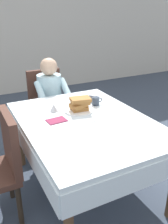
% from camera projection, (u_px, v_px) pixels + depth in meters
% --- Properties ---
extents(ground_plane, '(14.00, 14.00, 0.00)m').
position_uv_depth(ground_plane, '(85.00, 186.00, 2.49)').
color(ground_plane, '#3D4756').
extents(back_wall, '(12.00, 0.16, 3.20)m').
position_uv_depth(back_wall, '(3.00, 12.00, 4.65)').
color(back_wall, beige).
rests_on(back_wall, ground).
extents(dining_table_main, '(1.12, 1.52, 0.74)m').
position_uv_depth(dining_table_main, '(85.00, 129.00, 2.23)').
color(dining_table_main, silver).
rests_on(dining_table_main, ground).
extents(chair_diner, '(0.44, 0.45, 0.93)m').
position_uv_depth(chair_diner, '(47.00, 101.00, 3.25)').
color(chair_diner, '#4C2D23').
rests_on(chair_diner, ground).
extents(diner_person, '(0.40, 0.43, 1.12)m').
position_uv_depth(diner_person, '(51.00, 94.00, 3.07)').
color(diner_person, silver).
rests_on(diner_person, ground).
extents(chair_left_side, '(0.45, 0.44, 0.93)m').
position_uv_depth(chair_left_side, '(0.00, 162.00, 1.96)').
color(chair_left_side, '#4C2D23').
rests_on(chair_left_side, ground).
extents(plate_breakfast, '(0.28, 0.28, 0.02)m').
position_uv_depth(plate_breakfast, '(79.00, 110.00, 2.38)').
color(plate_breakfast, white).
rests_on(plate_breakfast, dining_table_main).
extents(breakfast_stack, '(0.21, 0.18, 0.12)m').
position_uv_depth(breakfast_stack, '(80.00, 104.00, 2.35)').
color(breakfast_stack, '#A36B33').
rests_on(breakfast_stack, plate_breakfast).
extents(cup_coffee, '(0.11, 0.08, 0.08)m').
position_uv_depth(cup_coffee, '(96.00, 101.00, 2.52)').
color(cup_coffee, '#333D4C').
rests_on(cup_coffee, dining_table_main).
extents(bowl_butter, '(0.11, 0.11, 0.04)m').
position_uv_depth(bowl_butter, '(89.00, 99.00, 2.64)').
color(bowl_butter, black).
rests_on(bowl_butter, dining_table_main).
extents(syrup_pitcher, '(0.08, 0.08, 0.07)m').
position_uv_depth(syrup_pitcher, '(54.00, 108.00, 2.37)').
color(syrup_pitcher, silver).
rests_on(syrup_pitcher, dining_table_main).
extents(fork_left_of_plate, '(0.02, 0.18, 0.00)m').
position_uv_depth(fork_left_of_plate, '(61.00, 115.00, 2.29)').
color(fork_left_of_plate, silver).
rests_on(fork_left_of_plate, dining_table_main).
extents(knife_right_of_plate, '(0.04, 0.20, 0.00)m').
position_uv_depth(knife_right_of_plate, '(97.00, 108.00, 2.45)').
color(knife_right_of_plate, silver).
rests_on(knife_right_of_plate, dining_table_main).
extents(spoon_near_edge, '(0.15, 0.04, 0.00)m').
position_uv_depth(spoon_near_edge, '(91.00, 122.00, 2.15)').
color(spoon_near_edge, silver).
rests_on(spoon_near_edge, dining_table_main).
extents(napkin_folded, '(0.18, 0.13, 0.01)m').
position_uv_depth(napkin_folded, '(57.00, 120.00, 2.18)').
color(napkin_folded, '#8C2D4C').
rests_on(napkin_folded, dining_table_main).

